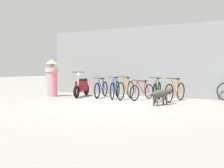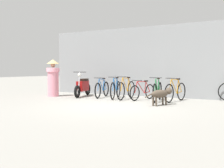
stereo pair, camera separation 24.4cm
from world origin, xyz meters
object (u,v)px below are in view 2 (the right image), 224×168
Objects in this scene: bicycle_4 at (157,91)px; person_in_robes at (53,77)px; bicycle_2 at (126,90)px; stray_dog at (161,94)px; bicycle_0 at (102,89)px; bicycle_1 at (116,89)px; bicycle_3 at (143,92)px; bicycle_5 at (176,92)px; motorcycle at (83,87)px.

person_in_robes is (-4.65, -0.55, 0.48)m from bicycle_4.
stray_dog is at bearing 57.09° from bicycle_2.
person_in_robes reaches higher than bicycle_0.
bicycle_1 is 1.07× the size of bicycle_3.
bicycle_1 is at bearing -161.96° from person_in_robes.
bicycle_3 is at bearing -165.19° from person_in_robes.
bicycle_0 is at bearing -77.42° from bicycle_3.
person_in_robes is (-4.00, -0.65, 0.53)m from bicycle_3.
person_in_robes is at bearing -70.42° from bicycle_5.
bicycle_1 is 0.91× the size of motorcycle.
bicycle_0 is 1.89m from bicycle_3.
bicycle_5 is at bearing 107.77° from bicycle_3.
bicycle_4 is at bearing 75.93° from bicycle_0.
bicycle_1 is at bearing 72.69° from bicycle_0.
stray_dog is at bearing 16.21° from bicycle_4.
bicycle_4 is at bearing -62.19° from bicycle_5.
stray_dog is (-0.14, -1.28, 0.02)m from bicycle_5.
motorcycle reaches higher than bicycle_0.
bicycle_0 is 0.94m from motorcycle.
bicycle_0 is 1.23m from bicycle_2.
person_in_robes reaches higher than motorcycle.
bicycle_4 is (1.83, -0.08, 0.00)m from bicycle_1.
bicycle_0 is at bearing -77.91° from bicycle_5.
stray_dog is at bearing 58.13° from bicycle_3.
bicycle_1 is 2.48m from bicycle_5.
bicycle_4 reaches higher than bicycle_1.
bicycle_5 is 4.11m from motorcycle.
bicycle_3 is 4.09m from person_in_robes.
bicycle_1 is at bearing 76.61° from motorcycle.
bicycle_3 is 1.29m from bicycle_5.
bicycle_4 is 3.47m from motorcycle.
bicycle_1 is 0.94× the size of bicycle_4.
bicycle_4 is 4.70m from person_in_robes.
bicycle_4 is (0.65, -0.11, 0.04)m from bicycle_3.
bicycle_3 is at bearing 77.23° from bicycle_1.
person_in_robes is (-5.29, -0.73, 0.49)m from bicycle_5.
stray_dog is at bearing 57.18° from bicycle_0.
bicycle_1 is 1.64m from motorcycle.
bicycle_5 is 5.36m from person_in_robes.
stray_dog is (3.97, -1.14, -0.04)m from motorcycle.
bicycle_3 is 0.88× the size of bicycle_4.
bicycle_3 is 0.66m from bicycle_4.
bicycle_3 is at bearing 76.73° from motorcycle.
bicycle_2 is (1.22, -0.14, 0.03)m from bicycle_0.
motorcycle is at bearing -92.09° from bicycle_2.
person_in_robes is (-1.18, -0.59, 0.43)m from motorcycle.
bicycle_1 is 2.92m from person_in_robes.
motorcycle is at bearing -74.45° from bicycle_3.
motorcycle is (-0.93, -0.12, 0.08)m from bicycle_0.
bicycle_0 is 2.54m from bicycle_4.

